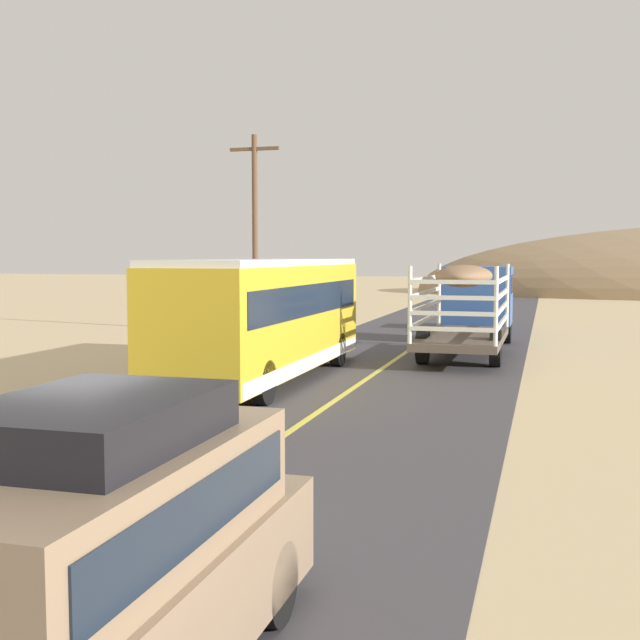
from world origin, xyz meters
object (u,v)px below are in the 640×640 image
(suv_near, at_px, (98,552))
(power_pole_mid, at_px, (255,228))
(livestock_truck, at_px, (473,299))
(bus, at_px, (266,316))
(car_far, at_px, (482,315))

(suv_near, bearing_deg, power_pole_mid, 108.23)
(livestock_truck, xyz_separation_m, power_pole_mid, (-9.56, 3.56, 2.73))
(livestock_truck, relative_size, bus, 0.97)
(livestock_truck, xyz_separation_m, bus, (-4.59, -8.92, -0.04))
(car_far, bearing_deg, suv_near, -90.62)
(livestock_truck, relative_size, power_pole_mid, 1.15)
(car_far, bearing_deg, power_pole_mid, -156.53)
(livestock_truck, bearing_deg, car_far, 92.01)
(bus, xyz_separation_m, car_far, (4.32, 16.52, -1.05))
(suv_near, xyz_separation_m, power_pole_mid, (-8.96, 27.19, 3.37))
(bus, relative_size, car_far, 2.27)
(suv_near, xyz_separation_m, car_far, (0.34, 31.22, -0.46))
(suv_near, xyz_separation_m, bus, (-3.98, 14.71, 0.60))
(car_far, xyz_separation_m, power_pole_mid, (-9.30, -4.04, 3.83))
(suv_near, relative_size, car_far, 1.05)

